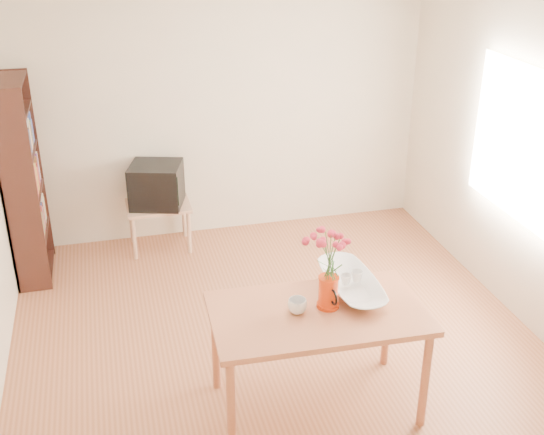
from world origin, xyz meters
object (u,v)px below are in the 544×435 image
object	(u,v)px
table	(318,322)
mug	(297,306)
bowl	(353,258)
television	(156,184)
pitcher	(328,293)

from	to	relation	value
table	mug	bearing A→B (deg)	175.38
bowl	table	bearing A→B (deg)	-145.16
bowl	television	bearing A→B (deg)	114.18
mug	pitcher	bearing A→B (deg)	179.23
mug	bowl	distance (m)	0.51
mug	television	distance (m)	2.65
table	television	size ratio (longest dim) A/B	2.44
table	mug	xyz separation A→B (m)	(-0.13, 0.02, 0.13)
bowl	television	distance (m)	2.63
table	television	world-z (taller)	television
table	bowl	distance (m)	0.48
pitcher	bowl	xyz separation A→B (m)	(0.22, 0.18, 0.13)
table	pitcher	size ratio (longest dim) A/B	6.24
pitcher	mug	xyz separation A→B (m)	(-0.21, -0.02, -0.05)
television	bowl	bearing A→B (deg)	-49.26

